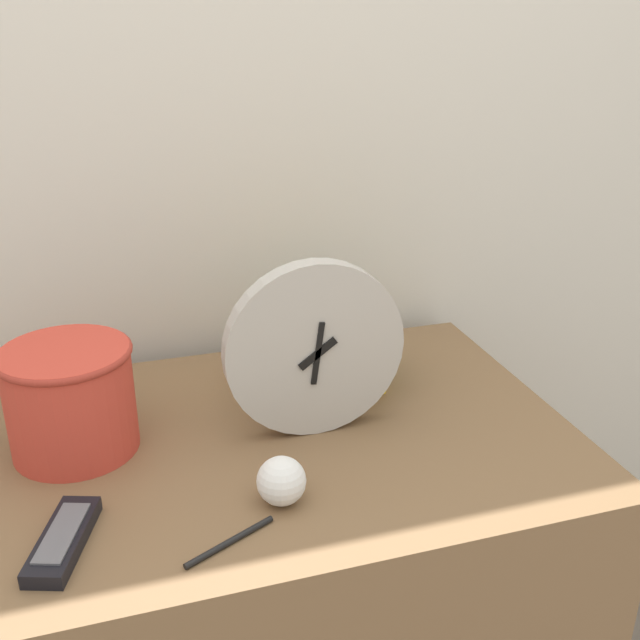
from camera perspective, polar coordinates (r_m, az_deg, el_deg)
The scene contains 8 objects.
wall_back at distance 1.39m, azimuth -11.01°, elevation 14.76°, with size 6.00×0.04×2.40m.
desk at distance 1.41m, azimuth -6.22°, elevation -22.55°, with size 1.07×0.63×0.77m.
desk_clock at distance 1.12m, azimuth -0.40°, elevation -2.25°, with size 0.28×0.04×0.28m.
book_stack at distance 1.29m, azimuth 0.36°, elevation -2.03°, with size 0.23×0.19×0.15m.
basket at distance 1.16m, azimuth -18.50°, elevation -5.56°, with size 0.19×0.19×0.16m.
tv_remote at distance 1.01m, azimuth -18.98°, elevation -15.54°, with size 0.10×0.16×0.02m.
crumpled_paper_ball at distance 1.02m, azimuth -2.96°, elevation -12.15°, with size 0.07×0.07×0.07m.
pen at distance 0.97m, azimuth -6.88°, elevation -16.41°, with size 0.12×0.06×0.01m.
Camera 1 is at (-0.16, -0.66, 1.39)m, focal length 42.00 mm.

